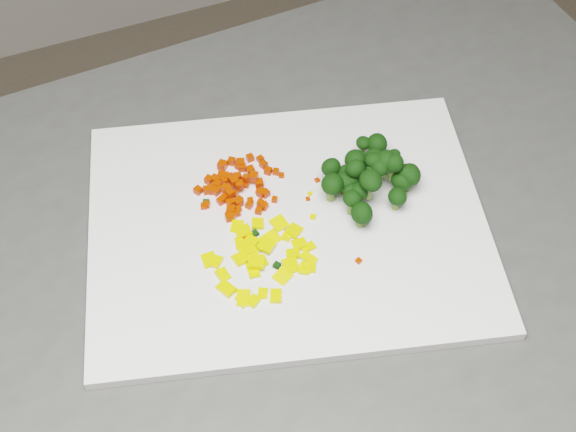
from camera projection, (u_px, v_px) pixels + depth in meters
name	position (u px, v px, depth m)	size (l,w,h in m)	color
counter_block	(299.00, 403.00, 1.22)	(0.95, 0.67, 0.90)	#454542
cutting_board	(288.00, 225.00, 0.85)	(0.42, 0.33, 0.01)	white
carrot_pile	(239.00, 181.00, 0.86)	(0.09, 0.09, 0.03)	red
pepper_pile	(262.00, 257.00, 0.81)	(0.11, 0.11, 0.01)	yellow
broccoli_pile	(375.00, 174.00, 0.85)	(0.11, 0.11, 0.05)	black
carrot_cube_0	(250.00, 170.00, 0.89)	(0.01, 0.01, 0.01)	red
carrot_cube_1	(264.00, 205.00, 0.86)	(0.01, 0.01, 0.01)	red
carrot_cube_2	(246.00, 178.00, 0.87)	(0.01, 0.01, 0.01)	red
carrot_cube_3	(249.00, 205.00, 0.86)	(0.01, 0.01, 0.01)	red
carrot_cube_4	(259.00, 211.00, 0.85)	(0.01, 0.01, 0.01)	red
carrot_cube_5	(260.00, 159.00, 0.90)	(0.01, 0.01, 0.01)	red
carrot_cube_6	(260.00, 203.00, 0.86)	(0.01, 0.01, 0.01)	red
carrot_cube_7	(240.00, 200.00, 0.86)	(0.01, 0.01, 0.01)	red
carrot_cube_8	(239.00, 202.00, 0.86)	(0.01, 0.01, 0.01)	red
carrot_cube_9	(238.00, 177.00, 0.87)	(0.01, 0.01, 0.01)	red
carrot_cube_10	(209.00, 180.00, 0.88)	(0.01, 0.01, 0.01)	red
carrot_cube_11	(235.00, 194.00, 0.87)	(0.01, 0.01, 0.01)	red
carrot_cube_12	(239.00, 185.00, 0.86)	(0.01, 0.01, 0.01)	red
carrot_cube_13	(250.00, 201.00, 0.86)	(0.01, 0.01, 0.01)	red
carrot_cube_14	(232.00, 216.00, 0.85)	(0.01, 0.01, 0.01)	red
carrot_cube_15	(261.00, 193.00, 0.87)	(0.01, 0.01, 0.01)	red
carrot_cube_16	(239.00, 163.00, 0.89)	(0.01, 0.01, 0.01)	red
carrot_cube_17	(228.00, 188.00, 0.86)	(0.01, 0.01, 0.01)	red
carrot_cube_18	(276.00, 172.00, 0.89)	(0.01, 0.01, 0.01)	red
carrot_cube_19	(207.00, 205.00, 0.86)	(0.01, 0.01, 0.01)	red
carrot_cube_20	(263.00, 164.00, 0.89)	(0.01, 0.01, 0.01)	red
carrot_cube_21	(213.00, 190.00, 0.87)	(0.01, 0.01, 0.01)	red
carrot_cube_22	(198.00, 190.00, 0.87)	(0.01, 0.01, 0.01)	red
carrot_cube_23	(207.00, 190.00, 0.87)	(0.01, 0.01, 0.01)	red
carrot_cube_24	(214.00, 187.00, 0.87)	(0.01, 0.01, 0.01)	red
carrot_cube_25	(218.00, 185.00, 0.87)	(0.01, 0.01, 0.01)	red
carrot_cube_26	(237.00, 213.00, 0.85)	(0.01, 0.01, 0.01)	red
carrot_cube_27	(219.00, 188.00, 0.87)	(0.01, 0.01, 0.01)	red
carrot_cube_28	(268.00, 171.00, 0.89)	(0.01, 0.01, 0.01)	red
carrot_cube_29	(234.00, 181.00, 0.87)	(0.01, 0.01, 0.01)	red
carrot_cube_30	(237.00, 177.00, 0.87)	(0.01, 0.01, 0.01)	red
carrot_cube_31	(222.00, 165.00, 0.89)	(0.01, 0.01, 0.01)	red
carrot_cube_32	(254.00, 177.00, 0.87)	(0.01, 0.01, 0.01)	red
carrot_cube_33	(231.00, 161.00, 0.89)	(0.01, 0.01, 0.01)	red
carrot_cube_34	(220.00, 179.00, 0.88)	(0.01, 0.01, 0.01)	red
carrot_cube_35	(214.00, 189.00, 0.87)	(0.01, 0.01, 0.01)	red
carrot_cube_36	(222.00, 176.00, 0.88)	(0.01, 0.01, 0.01)	red
carrot_cube_37	(221.00, 201.00, 0.86)	(0.01, 0.01, 0.01)	red
carrot_cube_38	(223.00, 199.00, 0.86)	(0.01, 0.01, 0.01)	red
carrot_cube_39	(259.00, 183.00, 0.87)	(0.01, 0.01, 0.01)	red
carrot_cube_40	(227.00, 196.00, 0.86)	(0.01, 0.01, 0.01)	red
carrot_cube_41	(225.00, 181.00, 0.87)	(0.01, 0.01, 0.01)	red
carrot_cube_42	(250.00, 158.00, 0.90)	(0.01, 0.01, 0.01)	red
carrot_cube_43	(238.00, 209.00, 0.85)	(0.01, 0.01, 0.01)	red
carrot_cube_44	(242.00, 185.00, 0.87)	(0.01, 0.01, 0.01)	red
carrot_cube_45	(228.00, 190.00, 0.86)	(0.01, 0.01, 0.01)	red
carrot_cube_46	(265.00, 193.00, 0.87)	(0.01, 0.01, 0.01)	red
carrot_cube_47	(230.00, 193.00, 0.86)	(0.01, 0.01, 0.01)	red
carrot_cube_48	(264.00, 206.00, 0.86)	(0.01, 0.01, 0.01)	red
carrot_cube_49	(215.00, 179.00, 0.88)	(0.01, 0.01, 0.01)	red
carrot_cube_50	(228.00, 177.00, 0.87)	(0.01, 0.01, 0.01)	red
carrot_cube_51	(246.00, 185.00, 0.87)	(0.01, 0.01, 0.01)	red
carrot_cube_52	(237.00, 178.00, 0.88)	(0.01, 0.01, 0.01)	red
carrot_cube_53	(229.00, 217.00, 0.85)	(0.01, 0.01, 0.01)	red
carrot_cube_54	(230.00, 203.00, 0.86)	(0.01, 0.01, 0.01)	red
carrot_cube_55	(229.00, 179.00, 0.87)	(0.01, 0.01, 0.01)	red
carrot_cube_56	(242.00, 168.00, 0.89)	(0.01, 0.01, 0.01)	red
carrot_cube_57	(239.00, 166.00, 0.89)	(0.01, 0.01, 0.01)	red
carrot_cube_58	(226.00, 188.00, 0.86)	(0.01, 0.01, 0.01)	red
carrot_cube_59	(231.00, 210.00, 0.85)	(0.01, 0.01, 0.01)	red
carrot_cube_60	(265.00, 192.00, 0.87)	(0.01, 0.01, 0.01)	red
carrot_cube_61	(275.00, 200.00, 0.86)	(0.01, 0.01, 0.01)	red
carrot_cube_62	(240.00, 164.00, 0.89)	(0.01, 0.01, 0.01)	red
carrot_cube_63	(216.00, 192.00, 0.87)	(0.01, 0.01, 0.01)	red
carrot_cube_64	(226.00, 175.00, 0.88)	(0.01, 0.01, 0.01)	red
pepper_chunk_0	(271.00, 239.00, 0.83)	(0.02, 0.02, 0.00)	yellow
pepper_chunk_1	(309.00, 267.00, 0.81)	(0.01, 0.01, 0.00)	yellow
pepper_chunk_2	(223.00, 275.00, 0.80)	(0.01, 0.01, 0.00)	yellow
pepper_chunk_3	(255.00, 259.00, 0.81)	(0.01, 0.01, 0.00)	yellow
pepper_chunk_4	(291.00, 265.00, 0.81)	(0.02, 0.01, 0.00)	yellow
pepper_chunk_5	(237.00, 226.00, 0.84)	(0.01, 0.02, 0.00)	yellow
pepper_chunk_6	(244.00, 300.00, 0.79)	(0.01, 0.01, 0.00)	yellow
pepper_chunk_7	(308.00, 247.00, 0.83)	(0.01, 0.01, 0.00)	yellow
pepper_chunk_8	(258.00, 223.00, 0.84)	(0.01, 0.01, 0.00)	yellow
pepper_chunk_9	(243.00, 298.00, 0.79)	(0.02, 0.01, 0.00)	yellow
pepper_chunk_10	(254.00, 301.00, 0.78)	(0.01, 0.01, 0.00)	yellow
pepper_chunk_11	(283.00, 276.00, 0.80)	(0.02, 0.02, 0.00)	yellow
pepper_chunk_12	(266.00, 245.00, 0.82)	(0.02, 0.02, 0.00)	yellow
pepper_chunk_13	(243.00, 232.00, 0.84)	(0.02, 0.02, 0.00)	yellow
pepper_chunk_14	(293.00, 254.00, 0.82)	(0.01, 0.01, 0.00)	yellow
pepper_chunk_15	(253.00, 270.00, 0.81)	(0.02, 0.01, 0.00)	yellow
pepper_chunk_16	(304.00, 269.00, 0.81)	(0.01, 0.01, 0.00)	yellow
pepper_chunk_17	(287.00, 236.00, 0.83)	(0.01, 0.01, 0.00)	yellow
pepper_chunk_18	(261.00, 261.00, 0.81)	(0.01, 0.01, 0.00)	yellow
pepper_chunk_19	(263.00, 293.00, 0.79)	(0.01, 0.01, 0.00)	yellow
pepper_chunk_20	(294.00, 231.00, 0.84)	(0.02, 0.01, 0.00)	yellow
pepper_chunk_21	(253.00, 240.00, 0.83)	(0.01, 0.01, 0.00)	yellow
pepper_chunk_22	(246.00, 252.00, 0.82)	(0.01, 0.01, 0.00)	yellow
pepper_chunk_23	(214.00, 261.00, 0.81)	(0.01, 0.01, 0.00)	yellow
pepper_chunk_24	(243.00, 242.00, 0.83)	(0.01, 0.02, 0.00)	yellow
pepper_chunk_25	(250.00, 250.00, 0.82)	(0.01, 0.01, 0.00)	yellow
pepper_chunk_26	(279.00, 223.00, 0.84)	(0.02, 0.02, 0.00)	yellow
pepper_chunk_27	(226.00, 289.00, 0.79)	(0.02, 0.01, 0.00)	yellow
pepper_chunk_28	(257.00, 262.00, 0.81)	(0.02, 0.02, 0.00)	yellow
pepper_chunk_29	(242.00, 258.00, 0.82)	(0.02, 0.02, 0.00)	yellow
pepper_chunk_30	(308.00, 258.00, 0.82)	(0.02, 0.01, 0.00)	yellow
pepper_chunk_31	(299.00, 244.00, 0.83)	(0.01, 0.01, 0.00)	yellow
pepper_chunk_32	(265.00, 245.00, 0.82)	(0.02, 0.01, 0.00)	yellow
pepper_chunk_33	(276.00, 296.00, 0.79)	(0.02, 0.01, 0.00)	yellow
pepper_chunk_34	(209.00, 260.00, 0.82)	(0.02, 0.01, 0.00)	yellow
broccoli_floret_0	(396.00, 200.00, 0.85)	(0.03, 0.03, 0.03)	black
broccoli_floret_1	(358.00, 196.00, 0.85)	(0.03, 0.03, 0.03)	black
broccoli_floret_2	(366.00, 167.00, 0.88)	(0.03, 0.03, 0.03)	black
broccoli_floret_3	(354.00, 165.00, 0.87)	(0.03, 0.03, 0.03)	black
broccoli_floret_4	(349.00, 182.00, 0.86)	(0.03, 0.03, 0.03)	black
broccoli_floret_5	(405.00, 178.00, 0.86)	(0.03, 0.03, 0.03)	black
broccoli_floret_6	(376.00, 147.00, 0.89)	(0.03, 0.03, 0.03)	black
broccoli_floret_7	(378.00, 171.00, 0.85)	(0.03, 0.03, 0.03)	black
broccoli_floret_8	(331.00, 189.00, 0.85)	(0.03, 0.03, 0.03)	black
broccoli_floret_9	(344.00, 184.00, 0.86)	(0.03, 0.03, 0.03)	black
broccoli_floret_10	(351.00, 203.00, 0.84)	(0.03, 0.03, 0.03)	black
broccoli_floret_11	(362.00, 148.00, 0.89)	(0.02, 0.02, 0.03)	black
broccoli_floret_12	(361.00, 216.00, 0.83)	(0.03, 0.03, 0.03)	black
broccoli_floret_13	(330.00, 172.00, 0.87)	(0.03, 0.03, 0.03)	black
broccoli_floret_14	(350.00, 195.00, 0.85)	(0.02, 0.02, 0.03)	black
broccoli_floret_15	(372.00, 174.00, 0.86)	(0.02, 0.02, 0.03)	black
broccoli_floret_16	(347.00, 176.00, 0.87)	(0.03, 0.03, 0.03)	black
broccoli_floret_17	(393.00, 159.00, 0.88)	(0.02, 0.02, 0.03)	black
broccoli_floret_18	(354.00, 174.00, 0.85)	(0.03, 0.03, 0.03)	black
broccoli_floret_19	(369.00, 186.00, 0.84)	(0.03, 0.03, 0.04)	black
broccoli_floret_20	(393.00, 168.00, 0.85)	(0.03, 0.03, 0.03)	black
broccoli_floret_21	(359.00, 163.00, 0.88)	(0.02, 0.02, 0.03)	black
broccoli_floret_22	(401.00, 183.00, 0.86)	(0.03, 0.03, 0.03)	black
broccoli_floret_23	(373.00, 163.00, 0.88)	(0.03, 0.03, 0.03)	black
broccoli_floret_24	(373.00, 161.00, 0.89)	(0.02, 0.02, 0.02)	black
broccoli_floret_25	(408.00, 179.00, 0.86)	(0.03, 0.03, 0.03)	black
broccoli_floret_26	(352.00, 185.00, 0.86)	(0.03, 0.03, 0.02)	black
broccoli_floret_27	(385.00, 165.00, 0.86)	(0.03, 0.03, 0.03)	black
broccoli_floret_28	(372.00, 166.00, 0.86)	(0.03, 0.03, 0.03)	black
stray_bit_0	(313.00, 217.00, 0.85)	(0.01, 0.01, 0.00)	yellow
stray_bit_1	(227.00, 200.00, 0.86)	(0.00, 0.00, 0.00)	yellow
stray_bit_2	(287.00, 231.00, 0.84)	(0.00, 0.00, 0.00)	red
stray_bit_3	(277.00, 265.00, 0.81)	(0.01, 0.01, 0.00)	black
stray_bit_4	(355.00, 185.00, 0.88)	(0.01, 0.01, 0.00)	red
stray_bit_5	(317.00, 180.00, 0.88)	(0.00, 0.00, 0.00)	red
stray_bit_6	(255.00, 234.00, 0.83)	(0.01, 0.01, 0.00)	black
stray_bit_7	(281.00, 175.00, 0.88)	(0.01, 0.01, 0.00)	red
stray_bit_8	(359.00, 261.00, 0.81)	(0.01, 0.01, 0.00)	red
stray_bit_9	(206.00, 203.00, 0.86)	(0.01, 0.01, 0.00)	black
stray_bit_10	(204.00, 206.00, 0.86)	(0.01, 0.01, 0.00)	red
stray_bit_11	(308.00, 199.00, 0.86)	(0.00, 0.00, 0.00)	red
stray_bit_12	(310.00, 194.00, 0.87)	(0.00, 0.00, 0.00)	yellow
stray_bit_13	(258.00, 192.00, 0.87)	(0.00, 0.00, 0.00)	red
stray_bit_14	(245.00, 238.00, 0.83)	(0.01, 0.01, 0.00)	red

